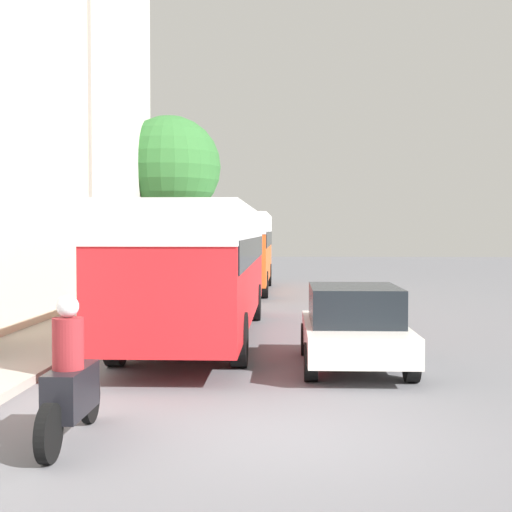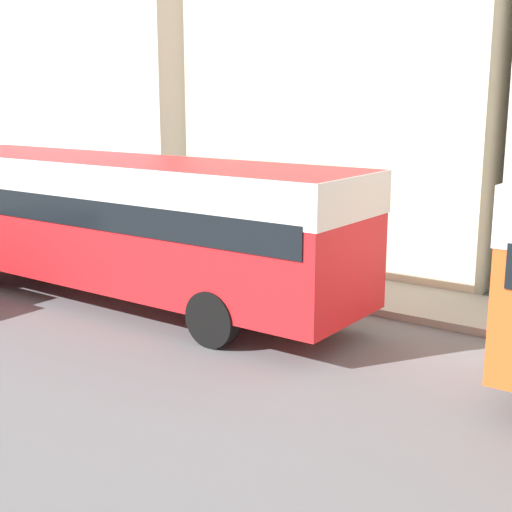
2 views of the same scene
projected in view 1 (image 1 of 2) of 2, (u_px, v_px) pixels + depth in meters
ground_plane at (282, 435)px, 8.62m from camera, size 120.00×120.00×0.00m
building_far_terrace at (50, 121)px, 27.92m from camera, size 6.05×9.95×13.54m
bus_lead at (200, 254)px, 16.31m from camera, size 2.55×11.02×2.98m
bus_following at (238, 242)px, 29.06m from camera, size 2.63×9.35×3.15m
motorcycle_behind_lead at (70, 384)px, 8.32m from camera, size 0.38×2.24×1.73m
car_crossing at (354, 325)px, 12.86m from camera, size 1.86×3.93×1.48m
street_tree at (169, 168)px, 32.07m from camera, size 4.64×4.64×7.51m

